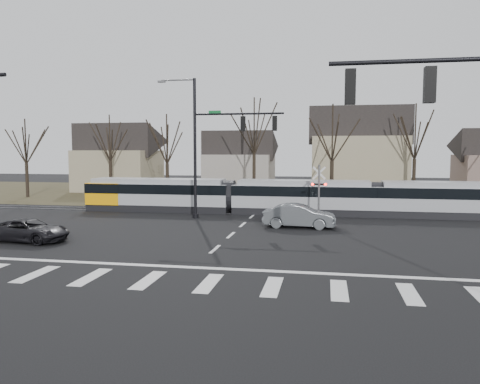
% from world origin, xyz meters
% --- Properties ---
extents(ground, '(140.00, 140.00, 0.00)m').
position_xyz_m(ground, '(0.00, 0.00, 0.00)').
color(ground, black).
extents(grass_verge, '(140.00, 28.00, 0.01)m').
position_xyz_m(grass_verge, '(0.00, 32.00, 0.01)').
color(grass_verge, '#38331E').
rests_on(grass_verge, ground).
extents(crosswalk, '(27.00, 2.60, 0.01)m').
position_xyz_m(crosswalk, '(0.00, -4.00, 0.01)').
color(crosswalk, silver).
rests_on(crosswalk, ground).
extents(stop_line, '(28.00, 0.35, 0.01)m').
position_xyz_m(stop_line, '(0.00, -1.80, 0.01)').
color(stop_line, silver).
rests_on(stop_line, ground).
extents(lane_dashes, '(0.18, 30.00, 0.01)m').
position_xyz_m(lane_dashes, '(0.00, 16.00, 0.01)').
color(lane_dashes, silver).
rests_on(lane_dashes, ground).
extents(rail_pair, '(90.00, 1.52, 0.06)m').
position_xyz_m(rail_pair, '(0.00, 15.80, 0.03)').
color(rail_pair, '#59595E').
rests_on(rail_pair, ground).
extents(tram, '(35.21, 2.61, 2.67)m').
position_xyz_m(tram, '(3.58, 16.00, 1.45)').
color(tram, gray).
rests_on(tram, ground).
extents(sedan, '(2.02, 4.79, 1.53)m').
position_xyz_m(sedan, '(3.82, 9.49, 0.77)').
color(sedan, '#565A5E').
rests_on(sedan, ground).
extents(suv, '(2.84, 4.81, 1.24)m').
position_xyz_m(suv, '(-10.52, 2.11, 0.62)').
color(suv, black).
rests_on(suv, ground).
extents(signal_pole_far, '(9.28, 0.44, 10.20)m').
position_xyz_m(signal_pole_far, '(-2.41, 12.50, 5.70)').
color(signal_pole_far, black).
rests_on(signal_pole_far, ground).
extents(rail_crossing_signal, '(1.08, 0.36, 4.00)m').
position_xyz_m(rail_crossing_signal, '(5.00, 12.79, 1.89)').
color(rail_crossing_signal, '#59595B').
rests_on(rail_crossing_signal, ground).
extents(tree_row, '(59.20, 7.20, 10.00)m').
position_xyz_m(tree_row, '(2.00, 26.00, 5.00)').
color(tree_row, black).
rests_on(tree_row, ground).
extents(house_a, '(9.72, 8.64, 8.60)m').
position_xyz_m(house_a, '(-20.00, 34.00, 4.46)').
color(house_a, gray).
rests_on(house_a, ground).
extents(house_b, '(8.64, 7.56, 7.65)m').
position_xyz_m(house_b, '(-5.00, 36.00, 3.97)').
color(house_b, gray).
rests_on(house_b, ground).
extents(house_c, '(10.80, 8.64, 10.10)m').
position_xyz_m(house_c, '(9.00, 33.00, 5.23)').
color(house_c, gray).
rests_on(house_c, ground).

